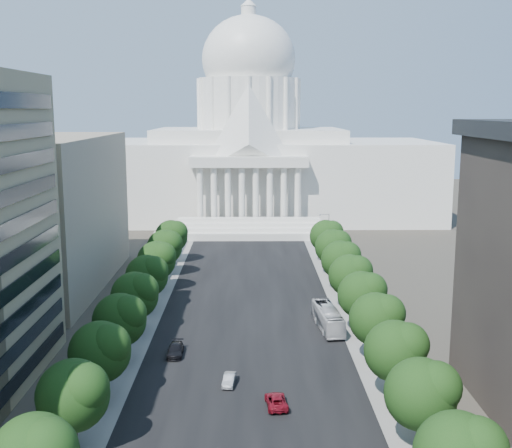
{
  "coord_description": "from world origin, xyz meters",
  "views": [
    {
      "loc": [
        0.32,
        -26.12,
        35.27
      ],
      "look_at": [
        1.36,
        83.28,
        15.63
      ],
      "focal_mm": 45.0,
      "sensor_mm": 36.0,
      "label": 1
    }
  ],
  "objects_px": {
    "car_red": "(276,401)",
    "car_dark_b": "(175,350)",
    "car_silver": "(229,380)",
    "city_bus": "(328,318)"
  },
  "relations": [
    {
      "from": "car_red",
      "to": "car_dark_b",
      "type": "distance_m",
      "value": 21.65
    },
    {
      "from": "car_silver",
      "to": "car_red",
      "type": "relative_size",
      "value": 0.79
    },
    {
      "from": "car_dark_b",
      "to": "city_bus",
      "type": "height_order",
      "value": "city_bus"
    },
    {
      "from": "car_silver",
      "to": "car_dark_b",
      "type": "xyz_separation_m",
      "value": [
        -8.13,
        10.22,
        0.11
      ]
    },
    {
      "from": "car_red",
      "to": "city_bus",
      "type": "xyz_separation_m",
      "value": [
        9.52,
        27.76,
        1.07
      ]
    },
    {
      "from": "car_silver",
      "to": "city_bus",
      "type": "relative_size",
      "value": 0.32
    },
    {
      "from": "car_silver",
      "to": "car_red",
      "type": "xyz_separation_m",
      "value": [
        5.86,
        -6.3,
        0.05
      ]
    },
    {
      "from": "car_silver",
      "to": "city_bus",
      "type": "bearing_deg",
      "value": 60.3
    },
    {
      "from": "car_silver",
      "to": "car_red",
      "type": "distance_m",
      "value": 8.61
    },
    {
      "from": "car_dark_b",
      "to": "city_bus",
      "type": "relative_size",
      "value": 0.42
    }
  ]
}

